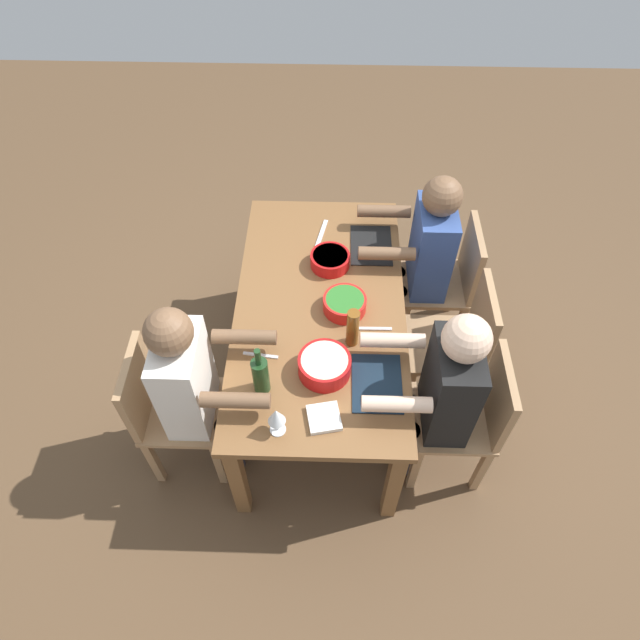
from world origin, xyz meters
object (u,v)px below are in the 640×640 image
at_px(diner_far_left, 195,384).
at_px(chair_near_center, 459,340).
at_px(chair_far_left, 166,406).
at_px(serving_bowl_fruit, 330,259).
at_px(wine_bottle, 261,375).
at_px(diner_near_left, 440,390).
at_px(dining_table, 320,318).
at_px(chair_near_right, 449,279).
at_px(serving_bowl_greens, 345,303).
at_px(napkin_stack, 324,418).
at_px(wine_glass, 276,417).
at_px(beer_bottle, 353,328).
at_px(chair_near_left, 470,414).
at_px(diner_near_right, 423,252).
at_px(serving_bowl_pasta, 324,365).

distance_m(diner_far_left, chair_near_center, 1.42).
bearing_deg(chair_far_left, chair_near_center, -73.21).
bearing_deg(serving_bowl_fruit, wine_bottle, 159.58).
bearing_deg(serving_bowl_fruit, diner_near_left, -145.08).
height_order(dining_table, diner_far_left, diner_far_left).
distance_m(chair_near_right, serving_bowl_greens, 0.84).
relative_size(serving_bowl_fruit, serving_bowl_greens, 0.98).
distance_m(serving_bowl_greens, napkin_stack, 0.64).
bearing_deg(serving_bowl_fruit, dining_table, 171.20).
bearing_deg(chair_near_center, chair_far_left, 106.79).
relative_size(chair_near_right, serving_bowl_greens, 3.87).
xyz_separation_m(dining_table, diner_near_left, (-0.46, -0.57, 0.05)).
height_order(diner_far_left, wine_glass, diner_far_left).
xyz_separation_m(chair_near_center, serving_bowl_fruit, (0.30, 0.71, 0.30)).
bearing_deg(wine_bottle, diner_far_left, 83.14).
bearing_deg(wine_bottle, chair_far_left, 85.61).
xyz_separation_m(diner_near_left, beer_bottle, (0.23, 0.41, 0.15)).
bearing_deg(napkin_stack, chair_near_left, -75.08).
distance_m(chair_near_center, serving_bowl_greens, 0.70).
bearing_deg(chair_near_left, diner_far_left, 90.00).
height_order(diner_near_right, serving_bowl_fruit, diner_near_right).
bearing_deg(diner_far_left, chair_near_left, -90.00).
height_order(diner_far_left, serving_bowl_greens, diner_far_left).
bearing_deg(napkin_stack, serving_bowl_fruit, -0.60).
relative_size(diner_near_left, wine_glass, 7.23).
bearing_deg(serving_bowl_fruit, diner_near_right, -73.27).
height_order(serving_bowl_fruit, wine_bottle, wine_bottle).
distance_m(chair_far_left, chair_near_center, 1.58).
bearing_deg(beer_bottle, diner_near_left, -119.62).
distance_m(wine_bottle, beer_bottle, 0.49).
xyz_separation_m(diner_far_left, diner_near_left, (0.00, -1.15, 0.00)).
distance_m(diner_far_left, wine_glass, 0.51).
bearing_deg(diner_far_left, serving_bowl_greens, -57.51).
distance_m(serving_bowl_greens, beer_bottle, 0.22).
height_order(dining_table, diner_near_right, diner_near_right).
bearing_deg(serving_bowl_fruit, napkin_stack, 179.40).
xyz_separation_m(serving_bowl_fruit, serving_bowl_greens, (-0.31, -0.08, 0.00)).
distance_m(chair_near_right, napkin_stack, 1.35).
distance_m(chair_far_left, napkin_stack, 0.86).
xyz_separation_m(chair_far_left, serving_bowl_pasta, (0.06, -0.79, 0.31)).
height_order(chair_near_center, beer_bottle, beer_bottle).
xyz_separation_m(serving_bowl_pasta, beer_bottle, (0.17, -0.13, 0.06)).
bearing_deg(diner_near_right, serving_bowl_greens, 136.29).
bearing_deg(dining_table, diner_near_right, -51.45).
xyz_separation_m(chair_far_left, wine_bottle, (-0.04, -0.51, 0.37)).
bearing_deg(diner_near_left, beer_bottle, 60.38).
height_order(diner_far_left, diner_near_left, same).
xyz_separation_m(serving_bowl_greens, wine_glass, (-0.69, 0.29, 0.07)).
bearing_deg(serving_bowl_greens, chair_far_left, 116.75).
height_order(chair_near_center, chair_near_left, same).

